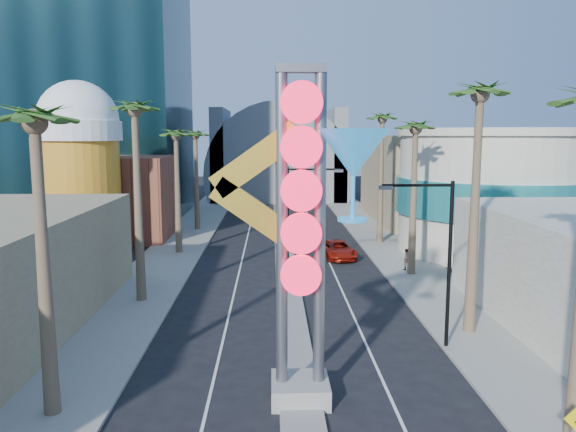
# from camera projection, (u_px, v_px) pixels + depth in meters

# --- Properties ---
(sidewalk_west) EXTENTS (5.00, 100.00, 0.15)m
(sidewalk_west) POSITION_uv_depth(u_px,v_px,m) (183.00, 242.00, 52.90)
(sidewalk_west) COLOR gray
(sidewalk_west) RESTS_ON ground
(sidewalk_east) EXTENTS (5.00, 100.00, 0.15)m
(sidewalk_east) POSITION_uv_depth(u_px,v_px,m) (383.00, 241.00, 53.44)
(sidewalk_east) COLOR gray
(sidewalk_east) RESTS_ON ground
(median) EXTENTS (1.60, 84.00, 0.15)m
(median) POSITION_uv_depth(u_px,v_px,m) (283.00, 236.00, 56.14)
(median) COLOR gray
(median) RESTS_ON ground
(hotel_tower) EXTENTS (20.00, 20.00, 50.00)m
(hotel_tower) POSITION_uv_depth(u_px,v_px,m) (93.00, 6.00, 65.78)
(hotel_tower) COLOR black
(hotel_tower) RESTS_ON ground
(brick_filler_west) EXTENTS (10.00, 10.00, 8.00)m
(brick_filler_west) POSITION_uv_depth(u_px,v_px,m) (120.00, 197.00, 55.11)
(brick_filler_west) COLOR brown
(brick_filler_west) RESTS_ON ground
(filler_east) EXTENTS (10.00, 20.00, 10.00)m
(filler_east) POSITION_uv_depth(u_px,v_px,m) (417.00, 178.00, 65.78)
(filler_east) COLOR #8B7C59
(filler_east) RESTS_ON ground
(beer_mug) EXTENTS (7.00, 7.00, 14.50)m
(beer_mug) POSITION_uv_depth(u_px,v_px,m) (80.00, 162.00, 46.62)
(beer_mug) COLOR orange
(beer_mug) RESTS_ON ground
(turquoise_building) EXTENTS (16.60, 16.60, 10.60)m
(turquoise_building) POSITION_uv_depth(u_px,v_px,m) (494.00, 192.00, 47.99)
(turquoise_building) COLOR #B2AC97
(turquoise_building) RESTS_ON ground
(canopy) EXTENTS (22.00, 16.00, 22.00)m
(canopy) POSITION_uv_depth(u_px,v_px,m) (278.00, 171.00, 89.16)
(canopy) COLOR slate
(canopy) RESTS_ON ground
(neon_sign) EXTENTS (6.53, 2.60, 12.55)m
(neon_sign) POSITION_uv_depth(u_px,v_px,m) (323.00, 211.00, 20.46)
(neon_sign) COLOR gray
(neon_sign) RESTS_ON ground
(streetlight_0) EXTENTS (3.79, 0.25, 8.00)m
(streetlight_0) POSITION_uv_depth(u_px,v_px,m) (296.00, 213.00, 37.66)
(streetlight_0) COLOR black
(streetlight_0) RESTS_ON ground
(streetlight_1) EXTENTS (3.79, 0.25, 8.00)m
(streetlight_1) POSITION_uv_depth(u_px,v_px,m) (276.00, 183.00, 61.37)
(streetlight_1) COLOR black
(streetlight_1) RESTS_ON ground
(streetlight_2) EXTENTS (3.45, 0.25, 8.00)m
(streetlight_2) POSITION_uv_depth(u_px,v_px,m) (440.00, 249.00, 25.97)
(streetlight_2) COLOR black
(streetlight_2) RESTS_ON ground
(palm_0) EXTENTS (2.40, 2.40, 11.70)m
(palm_0) POSITION_uv_depth(u_px,v_px,m) (35.00, 139.00, 18.85)
(palm_0) COLOR brown
(palm_0) RESTS_ON ground
(palm_1) EXTENTS (2.40, 2.40, 12.70)m
(palm_1) POSITION_uv_depth(u_px,v_px,m) (135.00, 122.00, 32.57)
(palm_1) COLOR brown
(palm_1) RESTS_ON ground
(palm_2) EXTENTS (2.40, 2.40, 11.20)m
(palm_2) POSITION_uv_depth(u_px,v_px,m) (176.00, 142.00, 46.61)
(palm_2) COLOR brown
(palm_2) RESTS_ON ground
(palm_3) EXTENTS (2.40, 2.40, 11.20)m
(palm_3) POSITION_uv_depth(u_px,v_px,m) (196.00, 141.00, 58.48)
(palm_3) COLOR brown
(palm_3) RESTS_ON ground
(palm_5) EXTENTS (2.40, 2.40, 13.20)m
(palm_5) POSITION_uv_depth(u_px,v_px,m) (479.00, 110.00, 27.09)
(palm_5) COLOR brown
(palm_5) RESTS_ON ground
(palm_6) EXTENTS (2.40, 2.40, 11.70)m
(palm_6) POSITION_uv_depth(u_px,v_px,m) (415.00, 137.00, 39.15)
(palm_6) COLOR brown
(palm_6) RESTS_ON ground
(palm_7) EXTENTS (2.40, 2.40, 12.70)m
(palm_7) POSITION_uv_depth(u_px,v_px,m) (382.00, 126.00, 50.89)
(palm_7) COLOR brown
(palm_7) RESTS_ON ground
(red_pickup) EXTENTS (3.04, 5.40, 1.42)m
(red_pickup) POSITION_uv_depth(u_px,v_px,m) (338.00, 249.00, 46.19)
(red_pickup) COLOR #9A170B
(red_pickup) RESTS_ON ground
(pedestrian_b) EXTENTS (0.85, 0.71, 1.59)m
(pedestrian_b) POSITION_uv_depth(u_px,v_px,m) (406.00, 259.00, 41.45)
(pedestrian_b) COLOR gray
(pedestrian_b) RESTS_ON sidewalk_east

